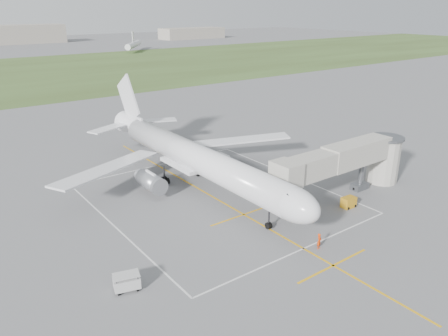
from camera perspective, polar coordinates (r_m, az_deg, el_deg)
ground at (r=61.30m, az=-3.31°, el=-2.74°), size 700.00×700.00×0.00m
grass_strip at (r=181.47m, az=-27.10°, el=10.64°), size 700.00×120.00×0.02m
apron_markings at (r=56.94m, az=-0.06°, el=-4.58°), size 28.20×60.00×0.01m
airliner at (r=60.30m, az=-3.79°, el=1.33°), size 38.93×46.75×13.52m
jet_bridge at (r=60.61m, az=16.42°, el=0.97°), size 23.40×5.00×7.20m
gpu_unit at (r=57.75m, az=15.96°, el=-4.33°), size 1.86×1.36×1.36m
baggage_cart at (r=41.38m, az=-12.59°, el=-14.34°), size 2.61×1.96×1.62m
ramp_worker_nose at (r=47.57m, az=12.33°, el=-9.31°), size 0.74×0.62×1.74m
ramp_worker_wing at (r=61.46m, az=-9.79°, el=-2.07°), size 1.01×1.06×1.73m
distant_aircraft at (r=222.14m, az=-27.02°, el=13.02°), size 166.13×54.92×8.85m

